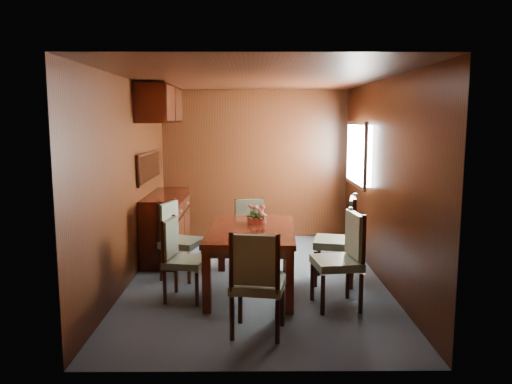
{
  "coord_description": "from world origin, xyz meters",
  "views": [
    {
      "loc": [
        -0.05,
        -5.86,
        1.93
      ],
      "look_at": [
        0.0,
        0.15,
        1.05
      ],
      "focal_mm": 35.0,
      "sensor_mm": 36.0,
      "label": 1
    }
  ],
  "objects_px": {
    "chair_head": "(257,278)",
    "flower_centerpiece": "(257,213)",
    "sideboard": "(167,226)",
    "dining_table": "(251,237)",
    "chair_left_near": "(179,254)",
    "chair_right_near": "(344,254)"
  },
  "relations": [
    {
      "from": "chair_head",
      "to": "flower_centerpiece",
      "type": "xyz_separation_m",
      "value": [
        0.02,
        1.57,
        0.29
      ]
    },
    {
      "from": "chair_right_near",
      "to": "flower_centerpiece",
      "type": "bearing_deg",
      "value": 39.03
    },
    {
      "from": "dining_table",
      "to": "flower_centerpiece",
      "type": "xyz_separation_m",
      "value": [
        0.07,
        0.33,
        0.22
      ]
    },
    {
      "from": "sideboard",
      "to": "flower_centerpiece",
      "type": "distance_m",
      "value": 1.68
    },
    {
      "from": "dining_table",
      "to": "chair_left_near",
      "type": "xyz_separation_m",
      "value": [
        -0.77,
        -0.28,
        -0.12
      ]
    },
    {
      "from": "sideboard",
      "to": "flower_centerpiece",
      "type": "bearing_deg",
      "value": -39.83
    },
    {
      "from": "chair_right_near",
      "to": "flower_centerpiece",
      "type": "relative_size",
      "value": 4.19
    },
    {
      "from": "dining_table",
      "to": "chair_head",
      "type": "relative_size",
      "value": 1.6
    },
    {
      "from": "chair_left_near",
      "to": "chair_right_near",
      "type": "bearing_deg",
      "value": 92.3
    },
    {
      "from": "sideboard",
      "to": "chair_right_near",
      "type": "height_order",
      "value": "chair_right_near"
    },
    {
      "from": "chair_head",
      "to": "flower_centerpiece",
      "type": "relative_size",
      "value": 4.06
    },
    {
      "from": "chair_left_near",
      "to": "flower_centerpiece",
      "type": "xyz_separation_m",
      "value": [
        0.84,
        0.61,
        0.33
      ]
    },
    {
      "from": "chair_right_near",
      "to": "chair_left_near",
      "type": "bearing_deg",
      "value": 74.84
    },
    {
      "from": "sideboard",
      "to": "flower_centerpiece",
      "type": "height_order",
      "value": "flower_centerpiece"
    },
    {
      "from": "flower_centerpiece",
      "to": "sideboard",
      "type": "bearing_deg",
      "value": 140.17
    },
    {
      "from": "dining_table",
      "to": "chair_head",
      "type": "distance_m",
      "value": 1.24
    },
    {
      "from": "chair_left_near",
      "to": "chair_head",
      "type": "height_order",
      "value": "chair_head"
    },
    {
      "from": "chair_left_near",
      "to": "chair_head",
      "type": "bearing_deg",
      "value": 50.57
    },
    {
      "from": "chair_left_near",
      "to": "chair_right_near",
      "type": "distance_m",
      "value": 1.74
    },
    {
      "from": "chair_head",
      "to": "flower_centerpiece",
      "type": "height_order",
      "value": "chair_head"
    },
    {
      "from": "sideboard",
      "to": "dining_table",
      "type": "relative_size",
      "value": 0.9
    },
    {
      "from": "flower_centerpiece",
      "to": "chair_left_near",
      "type": "bearing_deg",
      "value": -144.08
    }
  ]
}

